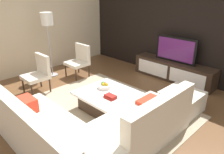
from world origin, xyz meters
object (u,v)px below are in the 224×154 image
at_px(coffee_table, 107,100).
at_px(ottoman, 181,101).
at_px(sectional_couch, 90,130).
at_px(book_stack, 110,97).
at_px(accent_chair_far, 79,59).
at_px(fruit_bowl, 104,86).
at_px(media_console, 173,71).
at_px(television, 176,50).
at_px(floor_lamp, 47,23).
at_px(accent_chair_near, 39,72).

distance_m(coffee_table, ottoman, 1.46).
distance_m(sectional_couch, ottoman, 2.00).
bearing_deg(book_stack, accent_chair_far, 157.63).
height_order(coffee_table, book_stack, book_stack).
bearing_deg(coffee_table, fruit_bowl, 151.03).
distance_m(media_console, fruit_bowl, 2.22).
bearing_deg(ottoman, television, 126.59).
bearing_deg(television, floor_lamp, -140.20).
bearing_deg(ottoman, floor_lamp, -166.64).
xyz_separation_m(sectional_couch, accent_chair_far, (-2.45, 1.66, 0.21)).
bearing_deg(coffee_table, accent_chair_near, -163.09).
height_order(media_console, accent_chair_far, accent_chair_far).
xyz_separation_m(coffee_table, accent_chair_near, (-1.72, -0.52, 0.29)).
xyz_separation_m(floor_lamp, book_stack, (2.64, -0.32, -1.01)).
distance_m(television, floor_lamp, 3.34).
bearing_deg(coffee_table, ottoman, 44.24).
relative_size(floor_lamp, accent_chair_far, 1.95).
bearing_deg(sectional_couch, fruit_bowl, 127.50).
relative_size(television, sectional_couch, 0.45).
relative_size(sectional_couch, fruit_bowl, 8.67).
relative_size(coffee_table, accent_chair_far, 1.23).
distance_m(accent_chair_near, ottoman, 3.18).
height_order(sectional_couch, fruit_bowl, sectional_couch).
xyz_separation_m(media_console, accent_chair_near, (-1.82, -2.82, 0.24)).
relative_size(floor_lamp, fruit_bowl, 6.07).
relative_size(coffee_table, book_stack, 4.95).
height_order(ottoman, fruit_bowl, fruit_bowl).
xyz_separation_m(media_console, accent_chair_far, (-1.94, -1.57, 0.24)).
bearing_deg(sectional_couch, accent_chair_far, 146.00).
relative_size(accent_chair_far, book_stack, 4.02).
relative_size(television, floor_lamp, 0.65).
xyz_separation_m(media_console, television, (0.00, 0.00, 0.57)).
bearing_deg(book_stack, ottoman, 54.13).
height_order(television, accent_chair_far, television).
bearing_deg(floor_lamp, fruit_bowl, -2.46).
relative_size(sectional_couch, floor_lamp, 1.43).
height_order(floor_lamp, accent_chair_far, floor_lamp).
relative_size(television, accent_chair_near, 1.27).
relative_size(media_console, fruit_bowl, 7.72).
distance_m(television, accent_chair_near, 3.37).
bearing_deg(television, media_console, -90.00).
bearing_deg(sectional_couch, coffee_table, 123.22).
relative_size(media_console, ottoman, 3.09).
bearing_deg(sectional_couch, ottoman, 77.34).
bearing_deg(floor_lamp, media_console, 39.80).
bearing_deg(accent_chair_far, coffee_table, -31.99).
bearing_deg(accent_chair_far, floor_lamp, -148.03).
bearing_deg(coffee_table, accent_chair_far, 158.56).
bearing_deg(media_console, ottoman, -53.40).
relative_size(ottoman, fruit_bowl, 2.50).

